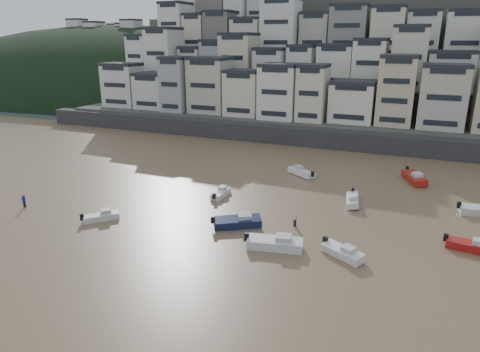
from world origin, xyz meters
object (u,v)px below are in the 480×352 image
at_px(person_blue, 24,201).
at_px(boat_d, 471,244).
at_px(boat_a, 275,241).
at_px(boat_i, 414,176).
at_px(boat_e, 353,199).
at_px(person_pink, 295,219).
at_px(boat_c, 237,221).
at_px(boat_b, 343,251).
at_px(boat_j, 101,215).
at_px(boat_h, 301,171).
at_px(boat_f, 221,192).

bearing_deg(person_blue, boat_d, 9.60).
relative_size(boat_a, boat_i, 0.99).
xyz_separation_m(boat_e, person_pink, (-5.08, -9.50, 0.17)).
xyz_separation_m(boat_d, boat_e, (-13.08, 8.40, 0.01)).
height_order(boat_c, person_blue, person_blue).
height_order(boat_c, boat_i, boat_i).
height_order(boat_a, boat_d, boat_a).
xyz_separation_m(boat_a, boat_b, (6.71, 0.95, -0.19)).
bearing_deg(boat_j, boat_c, -31.57).
height_order(boat_c, boat_d, boat_c).
height_order(boat_b, boat_j, boat_b).
relative_size(boat_b, boat_d, 0.96).
distance_m(boat_h, person_blue, 39.56).
bearing_deg(boat_a, boat_f, 123.27).
xyz_separation_m(boat_h, person_blue, (-29.36, -26.51, 0.13)).
relative_size(boat_f, boat_j, 0.99).
bearing_deg(boat_i, boat_a, -46.73).
height_order(boat_b, boat_h, boat_h).
distance_m(boat_d, person_blue, 52.49).
bearing_deg(boat_j, boat_a, -44.49).
distance_m(boat_i, person_pink, 25.43).
relative_size(boat_e, person_pink, 2.94).
bearing_deg(boat_f, boat_h, -30.76).
bearing_deg(boat_i, person_blue, -79.71).
distance_m(boat_a, boat_h, 25.38).
bearing_deg(person_blue, boat_f, 31.48).
xyz_separation_m(boat_c, boat_i, (18.24, 25.10, 0.05)).
height_order(boat_b, boat_f, boat_b).
height_order(boat_c, boat_j, boat_c).
relative_size(boat_d, boat_i, 0.80).
relative_size(boat_c, person_pink, 3.41).
bearing_deg(person_blue, boat_c, 9.93).
distance_m(boat_e, boat_j, 31.62).
bearing_deg(boat_b, boat_h, 143.60).
bearing_deg(boat_d, boat_b, -144.07).
bearing_deg(boat_c, boat_a, -62.98).
height_order(boat_b, boat_i, boat_i).
bearing_deg(person_pink, boat_e, 61.85).
bearing_deg(boat_e, boat_a, -27.85).
height_order(boat_a, person_blue, person_blue).
bearing_deg(boat_a, boat_c, 137.43).
xyz_separation_m(boat_b, boat_j, (-28.10, -1.94, -0.05)).
xyz_separation_m(boat_e, boat_h, (-9.32, 9.36, 0.04)).
xyz_separation_m(boat_e, person_blue, (-38.68, -17.15, 0.17)).
distance_m(boat_c, boat_i, 31.03).
bearing_deg(boat_c, boat_b, -43.04).
height_order(boat_a, person_pink, person_pink).
relative_size(boat_e, boat_i, 0.81).
xyz_separation_m(boat_a, boat_f, (-11.64, 11.79, -0.25)).
relative_size(boat_a, person_blue, 3.58).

